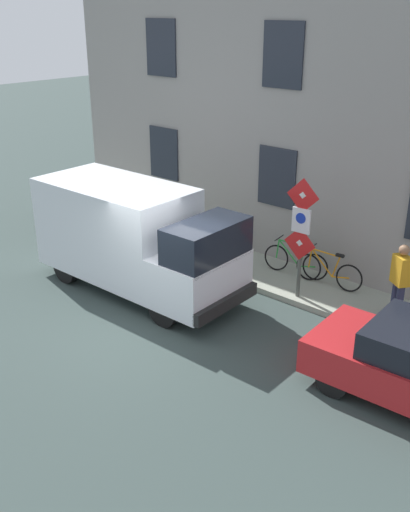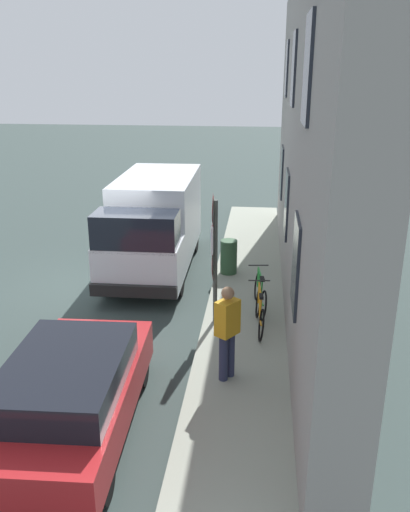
% 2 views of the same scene
% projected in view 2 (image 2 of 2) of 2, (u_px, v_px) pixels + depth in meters
% --- Properties ---
extents(ground_plane, '(80.00, 80.00, 0.00)m').
position_uv_depth(ground_plane, '(104.00, 289.00, 13.30)').
color(ground_plane, '#323F3D').
extents(sidewalk_slab, '(1.75, 16.49, 0.14)m').
position_uv_depth(sidewalk_slab, '(247.00, 293.00, 12.91)').
color(sidewalk_slab, gray).
rests_on(sidewalk_slab, ground_plane).
extents(building_facade, '(0.75, 14.49, 7.29)m').
position_uv_depth(building_facade, '(307.00, 146.00, 11.58)').
color(building_facade, gray).
rests_on(building_facade, ground_plane).
extents(sign_post_stacked, '(0.16, 0.56, 2.69)m').
position_uv_depth(sign_post_stacked, '(213.00, 247.00, 10.78)').
color(sign_post_stacked, '#474C47').
rests_on(sign_post_stacked, sidewalk_slab).
extents(delivery_van, '(2.08, 5.36, 2.50)m').
position_uv_depth(delivery_van, '(155.00, 222.00, 14.25)').
color(delivery_van, white).
rests_on(delivery_van, ground_plane).
extents(parked_hatchback, '(1.91, 4.07, 1.38)m').
position_uv_depth(parked_hatchback, '(71.00, 393.00, 7.80)').
color(parked_hatchback, '#AD1E21').
rests_on(parked_hatchback, ground_plane).
extents(bicycle_orange, '(0.46, 1.71, 0.89)m').
position_uv_depth(bicycle_orange, '(260.00, 312.00, 10.91)').
color(bicycle_orange, black).
rests_on(bicycle_orange, sidewalk_slab).
extents(bicycle_green, '(0.47, 1.71, 0.89)m').
position_uv_depth(bicycle_green, '(260.00, 294.00, 11.78)').
color(bicycle_green, black).
rests_on(bicycle_green, sidewalk_slab).
extents(pedestrian, '(0.44, 0.48, 1.72)m').
position_uv_depth(pedestrian, '(227.00, 330.00, 8.96)').
color(pedestrian, '#262B47').
rests_on(pedestrian, sidewalk_slab).
extents(litter_bin, '(0.44, 0.44, 0.90)m').
position_uv_depth(litter_bin, '(229.00, 257.00, 13.85)').
color(litter_bin, '#2D5133').
rests_on(litter_bin, sidewalk_slab).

